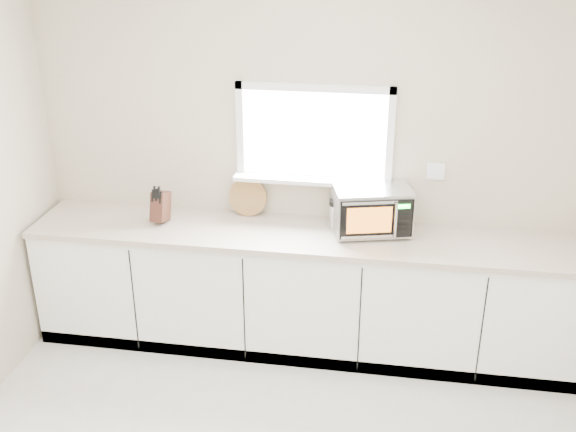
# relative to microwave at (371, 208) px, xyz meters

# --- Properties ---
(back_wall) EXTENTS (4.00, 0.17, 2.70)m
(back_wall) POSITION_rel_microwave_xyz_m (-0.42, 0.19, 0.27)
(back_wall) COLOR #B4A58F
(back_wall) RESTS_ON ground
(cabinets) EXTENTS (3.92, 0.60, 0.88)m
(cabinets) POSITION_rel_microwave_xyz_m (-0.42, -0.11, -0.65)
(cabinets) COLOR white
(cabinets) RESTS_ON ground
(countertop) EXTENTS (3.92, 0.64, 0.04)m
(countertop) POSITION_rel_microwave_xyz_m (-0.42, -0.12, -0.19)
(countertop) COLOR #BAAE9A
(countertop) RESTS_ON cabinets
(microwave) EXTENTS (0.60, 0.52, 0.33)m
(microwave) POSITION_rel_microwave_xyz_m (0.00, 0.00, 0.00)
(microwave) COLOR black
(microwave) RESTS_ON countertop
(knife_block) EXTENTS (0.11, 0.21, 0.29)m
(knife_block) POSITION_rel_microwave_xyz_m (-1.49, -0.09, -0.05)
(knife_block) COLOR #452418
(knife_block) RESTS_ON countertop
(cutting_board) EXTENTS (0.28, 0.07, 0.28)m
(cutting_board) POSITION_rel_microwave_xyz_m (-0.90, 0.13, -0.03)
(cutting_board) COLOR #AA7942
(cutting_board) RESTS_ON countertop
(coffee_grinder) EXTENTS (0.15, 0.15, 0.21)m
(coffee_grinder) POSITION_rel_microwave_xyz_m (-0.23, 0.01, -0.07)
(coffee_grinder) COLOR #AAADB1
(coffee_grinder) RESTS_ON countertop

